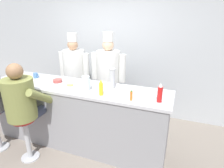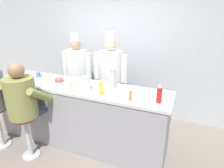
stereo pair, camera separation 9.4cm
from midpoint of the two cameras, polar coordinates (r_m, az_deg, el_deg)
ground_plane at (r=3.27m, az=-12.03°, el=-19.88°), size 20.00×20.00×0.00m
wall_back at (r=4.15m, az=0.76°, el=10.05°), size 10.00×0.06×2.70m
diner_counter at (r=3.20m, az=-9.27°, el=-9.18°), size 2.94×0.68×1.05m
ketchup_bottle_red at (r=2.40m, az=15.33°, el=-2.90°), size 0.06×0.06×0.25m
mustard_bottle_yellow at (r=2.55m, az=-2.41°, el=-1.19°), size 0.06×0.06×0.22m
hot_sauce_bottle_orange at (r=2.41m, az=6.77°, el=-3.65°), size 0.03×0.03×0.13m
water_pitcher_clear at (r=2.77m, az=-6.86°, el=0.41°), size 0.14×0.12×0.20m
breakfast_plate at (r=2.95m, az=-11.52°, el=-0.39°), size 0.25×0.25×0.05m
cereal_bowl at (r=3.21m, az=-15.02°, el=1.17°), size 0.15×0.15×0.05m
coffee_mug_white at (r=3.45m, az=-26.24°, el=1.40°), size 0.13×0.08×0.09m
coffee_mug_blue at (r=3.55m, az=-20.85°, el=2.69°), size 0.12×0.08×0.09m
cup_stack_steel at (r=2.78m, az=1.17°, el=1.70°), size 0.09×0.09×0.30m
diner_seated_olive at (r=2.93m, az=-24.50°, el=-4.32°), size 0.62×0.62×1.50m
cook_in_whites_near at (r=4.02m, az=-9.92°, el=3.78°), size 0.69×0.44×1.76m
cook_in_whites_far at (r=3.67m, az=0.19°, el=2.87°), size 0.70×0.45×1.80m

